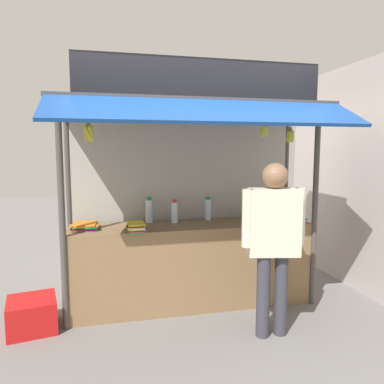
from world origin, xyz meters
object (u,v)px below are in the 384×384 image
Objects in this scene: magazine_stack_right at (85,226)px; plastic_crate at (32,314)px; magazine_stack_mid_right at (136,227)px; water_bottle_center at (286,207)px; water_bottle_back_right at (249,207)px; banana_bunch_rightmost at (290,136)px; vendor_person at (274,233)px; water_bottle_far_right at (149,210)px; water_bottle_back_left at (175,212)px; magazine_stack_front_left at (295,220)px; water_bottle_far_left at (208,209)px; banana_bunch_inner_right at (89,133)px; banana_bunch_inner_left at (264,131)px.

plastic_crate is (-0.49, -0.24, -0.77)m from magazine_stack_right.
magazine_stack_right is 0.54m from magazine_stack_mid_right.
water_bottle_center is 0.93× the size of water_bottle_back_right.
banana_bunch_rightmost is (-0.24, -0.49, 0.80)m from water_bottle_center.
plastic_crate is (-2.15, 0.59, -0.80)m from vendor_person.
water_bottle_back_right is at bearing 12.75° from magazine_stack_mid_right.
water_bottle_far_right is at bearing 18.29° from magazine_stack_right.
banana_bunch_rightmost reaches higher than water_bottle_back_left.
banana_bunch_rightmost is at bearing -132.08° from magazine_stack_front_left.
water_bottle_far_left is at bearing 13.63° from plastic_crate.
plastic_crate is (-2.29, -0.32, -0.88)m from water_bottle_back_right.
banana_bunch_inner_right is (-2.18, -0.49, 0.81)m from water_bottle_center.
magazine_stack_mid_right is (-0.18, -0.43, -0.09)m from water_bottle_far_right.
water_bottle_back_right is (0.86, -0.04, 0.03)m from water_bottle_back_left.
banana_bunch_rightmost is at bearing -64.46° from water_bottle_back_right.
water_bottle_back_right is 1.80m from magazine_stack_right.
banana_bunch_rightmost is at bearing -10.90° from magazine_stack_right.
water_bottle_center is 1.03× the size of banana_bunch_inner_right.
plastic_crate is at bearing -165.58° from water_bottle_back_left.
magazine_stack_right is 1.86m from vendor_person.
water_bottle_back_right is at bearing 8.07° from plastic_crate.
magazine_stack_front_left is 1.05× the size of magazine_stack_mid_right.
magazine_stack_mid_right is at bearing 23.81° from banana_bunch_inner_right.
plastic_crate is (-2.51, 0.15, -1.67)m from banana_bunch_rightmost.
water_bottle_far_right reaches higher than magazine_stack_mid_right.
water_bottle_back_right reaches higher than magazine_stack_right.
magazine_stack_mid_right is at bearing 173.35° from banana_bunch_rightmost.
water_bottle_far_right is at bearing 21.73° from plastic_crate.
magazine_stack_right is 1.00m from banana_bunch_inner_right.
magazine_stack_mid_right is at bearing 163.99° from vendor_person.
water_bottle_far_left is 0.95× the size of water_bottle_far_right.
magazine_stack_right is at bearing -172.30° from water_bottle_back_left.
magazine_stack_mid_right is 1.78m from banana_bunch_rightmost.
banana_bunch_inner_right is at bearing 176.43° from vendor_person.
banana_bunch_rightmost is 3.02m from plastic_crate.
water_bottle_far_right is 1.09× the size of water_bottle_back_left.
magazine_stack_front_left is at bearing 47.92° from banana_bunch_rightmost.
banana_bunch_inner_left reaches higher than magazine_stack_front_left.
water_bottle_back_right is 0.96m from banana_bunch_inner_left.
magazine_stack_mid_right is 0.94× the size of banana_bunch_inner_right.
water_bottle_far_left is 1.12m from banana_bunch_inner_left.
magazine_stack_front_left is (1.56, -0.38, -0.10)m from water_bottle_far_right.
magazine_stack_right is 2.24m from magazine_stack_front_left.
water_bottle_back_right is 2.47m from plastic_crate.
magazine_stack_right is at bearing 175.88° from magazine_stack_front_left.
water_bottle_far_right is 0.18× the size of vendor_person.
water_bottle_center is 1.04× the size of banana_bunch_rightmost.
water_bottle_back_right is at bearing 83.64° from banana_bunch_inner_left.
water_bottle_center is 1.13× the size of water_bottle_back_left.
magazine_stack_mid_right is at bearing -170.00° from water_bottle_center.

